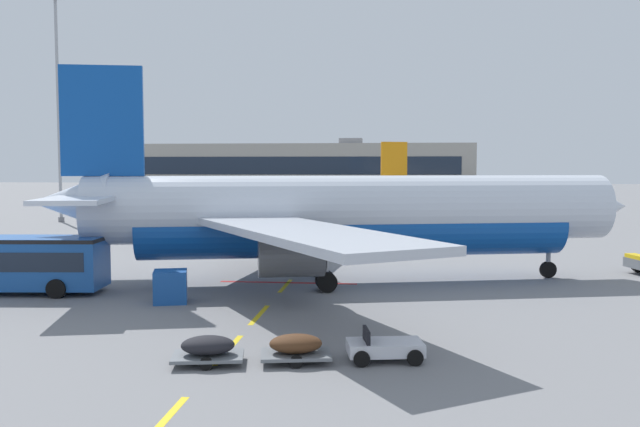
{
  "coord_description": "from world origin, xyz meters",
  "views": [
    {
      "loc": [
        23.99,
        -15.56,
        6.77
      ],
      "look_at": [
        19.06,
        29.23,
        3.51
      ],
      "focal_mm": 37.22,
      "sensor_mm": 36.0,
      "label": 1
    }
  ],
  "objects": [
    {
      "name": "catering_truck",
      "position": [
        4.32,
        41.34,
        1.65
      ],
      "size": [
        7.31,
        3.57,
        3.14
      ],
      "color": "black",
      "rests_on": "ground"
    },
    {
      "name": "apron_paint_markings",
      "position": [
        18.0,
        37.92,
        0.0
      ],
      "size": [
        8.0,
        98.41,
        0.01
      ],
      "color": "yellow",
      "rests_on": "ground"
    },
    {
      "name": "uld_cargo_container",
      "position": [
        13.09,
        15.84,
        0.8
      ],
      "size": [
        1.97,
        1.95,
        1.6
      ],
      "color": "#194C9E",
      "rests_on": "ground"
    },
    {
      "name": "apron_light_mast_near",
      "position": [
        -15.74,
        60.17,
        16.63
      ],
      "size": [
        1.8,
        1.8,
        27.01
      ],
      "color": "slate",
      "rests_on": "ground"
    },
    {
      "name": "terminal_satellite",
      "position": [
        -0.47,
        159.77,
        6.2
      ],
      "size": [
        89.33,
        22.54,
        13.97
      ],
      "color": "#9E998E",
      "rests_on": "ground"
    },
    {
      "name": "ground",
      "position": [
        40.0,
        40.0,
        0.0
      ],
      "size": [
        400.0,
        400.0,
        0.0
      ],
      "primitive_type": "plane",
      "color": "slate"
    },
    {
      "name": "airliner_foreground",
      "position": [
        21.22,
        22.46,
        3.95
      ],
      "size": [
        34.5,
        33.67,
        12.2
      ],
      "color": "silver",
      "rests_on": "ground"
    },
    {
      "name": "airliner_mid_left",
      "position": [
        34.3,
        75.06,
        3.19
      ],
      "size": [
        27.41,
        26.33,
        9.86
      ],
      "color": "silver",
      "rests_on": "ground"
    },
    {
      "name": "baggage_train",
      "position": [
        20.74,
        6.62,
        0.52
      ],
      "size": [
        8.72,
        3.05,
        1.14
      ],
      "color": "silver",
      "rests_on": "ground"
    }
  ]
}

